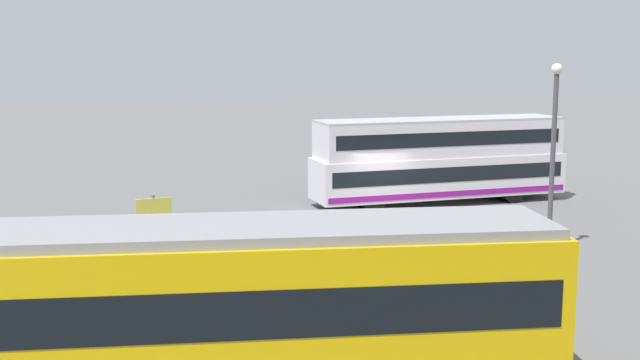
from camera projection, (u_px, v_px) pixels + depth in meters
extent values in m
plane|color=slate|center=(391.00, 219.00, 31.31)|extent=(160.00, 160.00, 0.00)
cube|color=silver|center=(439.00, 175.00, 34.44)|extent=(11.38, 2.91, 1.75)
cube|color=silver|center=(440.00, 138.00, 34.18)|extent=(11.04, 2.80, 1.52)
cube|color=black|center=(439.00, 170.00, 34.41)|extent=(10.82, 2.91, 0.64)
cube|color=black|center=(440.00, 136.00, 34.17)|extent=(10.48, 2.80, 0.60)
cube|color=#8C198C|center=(439.00, 189.00, 34.54)|extent=(11.16, 2.94, 0.24)
cube|color=#B2B2B7|center=(440.00, 120.00, 34.05)|extent=(11.04, 2.80, 0.10)
cylinder|color=black|center=(364.00, 196.00, 33.49)|extent=(1.10, 2.41, 1.00)
cylinder|color=black|center=(501.00, 188.00, 35.51)|extent=(1.10, 2.41, 1.00)
cube|color=#E5B70C|center=(201.00, 310.00, 15.03)|extent=(14.03, 4.65, 2.90)
cube|color=black|center=(201.00, 295.00, 14.98)|extent=(13.49, 4.60, 0.90)
cube|color=gray|center=(199.00, 231.00, 14.78)|extent=(13.73, 4.41, 0.20)
cylinder|color=#4C3F2D|center=(330.00, 249.00, 24.79)|extent=(0.14, 0.14, 0.82)
cylinder|color=#4C3F2D|center=(336.00, 250.00, 24.75)|extent=(0.14, 0.14, 0.82)
cylinder|color=navy|center=(333.00, 227.00, 24.65)|extent=(0.43, 0.43, 0.63)
sphere|color=beige|center=(333.00, 214.00, 24.58)|extent=(0.22, 0.22, 0.22)
cylinder|color=black|center=(487.00, 275.00, 21.93)|extent=(0.14, 0.14, 0.81)
cylinder|color=black|center=(494.00, 277.00, 21.82)|extent=(0.14, 0.14, 0.81)
cylinder|color=navy|center=(491.00, 251.00, 21.76)|extent=(0.45, 0.45, 0.62)
sphere|color=#8C6647|center=(492.00, 236.00, 21.69)|extent=(0.22, 0.22, 0.22)
cube|color=gray|center=(337.00, 227.00, 25.01)|extent=(9.93, 1.26, 0.06)
cube|color=gray|center=(337.00, 243.00, 25.09)|extent=(9.93, 1.26, 0.06)
cylinder|color=gray|center=(470.00, 230.00, 26.98)|extent=(0.07, 0.07, 1.05)
cylinder|color=gray|center=(337.00, 243.00, 25.09)|extent=(0.07, 0.07, 1.05)
cylinder|color=gray|center=(182.00, 259.00, 23.21)|extent=(0.07, 0.07, 1.05)
cylinder|color=slate|center=(154.00, 236.00, 22.97)|extent=(0.10, 0.10, 2.48)
cube|color=#D8D84C|center=(154.00, 208.00, 22.80)|extent=(1.04, 0.21, 0.60)
cylinder|color=#4C4C51|center=(552.00, 165.00, 25.47)|extent=(0.16, 0.16, 5.88)
sphere|color=#F2EFCC|center=(557.00, 69.00, 24.97)|extent=(0.36, 0.36, 0.36)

